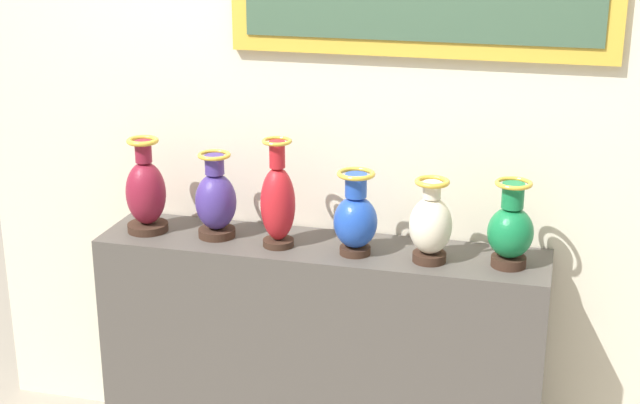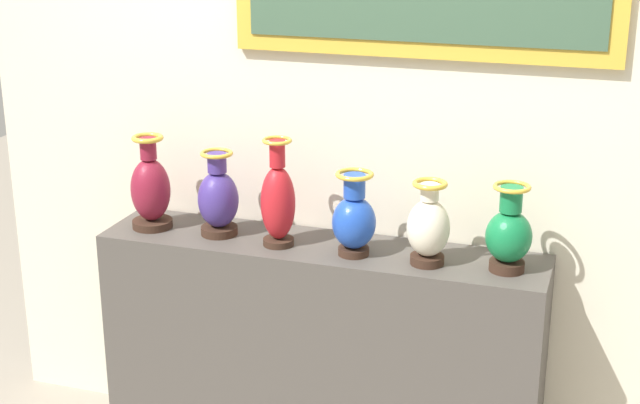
# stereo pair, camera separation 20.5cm
# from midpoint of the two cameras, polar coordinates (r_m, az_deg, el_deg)

# --- Properties ---
(display_shelf) EXTENTS (1.71, 0.36, 0.94)m
(display_shelf) POSITION_cam_midpoint_polar(r_m,az_deg,el_deg) (3.73, -1.60, -9.41)
(display_shelf) COLOR #4C4742
(display_shelf) RESTS_ON ground_plane
(back_wall) EXTENTS (3.00, 0.14, 2.86)m
(back_wall) POSITION_cam_midpoint_polar(r_m,az_deg,el_deg) (3.61, -0.47, 6.22)
(back_wall) COLOR beige
(back_wall) RESTS_ON ground_plane
(vase_burgundy) EXTENTS (0.16, 0.16, 0.37)m
(vase_burgundy) POSITION_cam_midpoint_polar(r_m,az_deg,el_deg) (3.71, -12.09, 0.54)
(vase_burgundy) COLOR #382319
(vase_burgundy) RESTS_ON display_shelf
(vase_indigo) EXTENTS (0.16, 0.16, 0.33)m
(vase_indigo) POSITION_cam_midpoint_polar(r_m,az_deg,el_deg) (3.61, -7.97, 0.06)
(vase_indigo) COLOR #382319
(vase_indigo) RESTS_ON display_shelf
(vase_crimson) EXTENTS (0.13, 0.13, 0.41)m
(vase_crimson) POSITION_cam_midpoint_polar(r_m,az_deg,el_deg) (3.48, -4.26, 0.01)
(vase_crimson) COLOR #382319
(vase_crimson) RESTS_ON display_shelf
(vase_sapphire) EXTENTS (0.16, 0.16, 0.32)m
(vase_sapphire) POSITION_cam_midpoint_polar(r_m,az_deg,el_deg) (3.41, 0.45, -0.99)
(vase_sapphire) COLOR #382319
(vase_sapphire) RESTS_ON display_shelf
(vase_ivory) EXTENTS (0.15, 0.15, 0.31)m
(vase_ivory) POSITION_cam_midpoint_polar(r_m,az_deg,el_deg) (3.35, 4.99, -1.40)
(vase_ivory) COLOR #382319
(vase_ivory) RESTS_ON display_shelf
(vase_emerald) EXTENTS (0.16, 0.16, 0.32)m
(vase_emerald) POSITION_cam_midpoint_polar(r_m,az_deg,el_deg) (3.34, 9.78, -1.69)
(vase_emerald) COLOR #382319
(vase_emerald) RESTS_ON display_shelf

